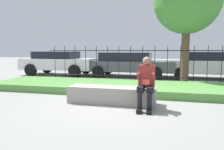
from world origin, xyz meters
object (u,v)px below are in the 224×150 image
object	(u,v)px
stone_bench	(112,96)
car_parked_center	(128,64)
car_parked_left	(59,62)
tree_behind_fence	(187,1)
person_seated_reader	(146,81)
car_parked_right	(206,64)

from	to	relation	value
stone_bench	car_parked_center	xyz separation A→B (m)	(-0.61, 5.91, 0.49)
car_parked_left	car_parked_center	xyz separation A→B (m)	(3.94, 0.20, -0.03)
car_parked_left	tree_behind_fence	xyz separation A→B (m)	(6.67, -1.35, 2.71)
person_seated_reader	car_parked_right	world-z (taller)	car_parked_right
stone_bench	car_parked_center	bearing A→B (deg)	95.85
car_parked_right	person_seated_reader	bearing A→B (deg)	-107.46
car_parked_center	tree_behind_fence	size ratio (longest dim) A/B	0.96
person_seated_reader	car_parked_left	size ratio (longest dim) A/B	0.30
stone_bench	car_parked_right	bearing A→B (deg)	61.69
car_parked_center	tree_behind_fence	xyz separation A→B (m)	(2.72, -1.55, 2.75)
car_parked_right	car_parked_left	bearing A→B (deg)	-175.58
person_seated_reader	tree_behind_fence	world-z (taller)	tree_behind_fence
stone_bench	car_parked_center	world-z (taller)	car_parked_center
car_parked_left	tree_behind_fence	bearing A→B (deg)	-12.65
stone_bench	person_seated_reader	world-z (taller)	person_seated_reader
stone_bench	car_parked_left	world-z (taller)	car_parked_left
stone_bench	car_parked_left	distance (m)	7.32
car_parked_right	tree_behind_fence	bearing A→B (deg)	-121.85
person_seated_reader	car_parked_center	size ratio (longest dim) A/B	0.27
car_parked_center	car_parked_right	bearing A→B (deg)	1.62
car_parked_center	person_seated_reader	bearing A→B (deg)	-75.43
person_seated_reader	tree_behind_fence	xyz separation A→B (m)	(1.19, 4.69, 2.76)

